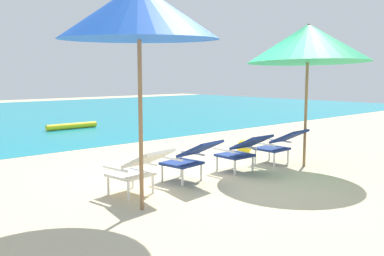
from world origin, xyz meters
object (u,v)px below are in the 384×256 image
object	(u,v)px
beach_umbrella_right	(308,43)
lounge_chair_far_left	(139,167)
beach_ball	(244,147)
lounge_chair_near_left	(190,157)
lounge_chair_far_right	(280,143)
beach_umbrella_left	(139,12)
swim_buoy	(72,126)
lounge_chair_near_right	(243,149)

from	to	relation	value
beach_umbrella_right	lounge_chair_far_left	bearing A→B (deg)	172.97
beach_ball	lounge_chair_near_left	bearing A→B (deg)	-157.74
lounge_chair_near_left	lounge_chair_far_right	size ratio (longest dim) A/B	1.05
lounge_chair_far_left	beach_umbrella_right	world-z (taller)	beach_umbrella_right
lounge_chair_far_right	beach_umbrella_right	world-z (taller)	beach_umbrella_right
lounge_chair_far_right	beach_umbrella_left	size ratio (longest dim) A/B	0.33
swim_buoy	beach_ball	distance (m)	6.29
lounge_chair_near_right	beach_umbrella_left	xyz separation A→B (m)	(-2.35, -0.45, 1.95)
lounge_chair_near_right	beach_ball	world-z (taller)	lounge_chair_near_right
swim_buoy	beach_umbrella_right	bearing A→B (deg)	-83.96
lounge_chair_near_left	beach_ball	world-z (taller)	lounge_chair_near_left
beach_ball	beach_umbrella_right	bearing A→B (deg)	-90.73
swim_buoy	beach_umbrella_right	distance (m)	8.00
lounge_chair_near_left	beach_umbrella_right	xyz separation A→B (m)	(2.31, -0.49, 1.78)
lounge_chair_near_left	swim_buoy	bearing A→B (deg)	78.20
beach_umbrella_right	lounge_chair_near_right	bearing A→B (deg)	163.26
swim_buoy	beach_umbrella_left	size ratio (longest dim) A/B	0.59
lounge_chair_near_right	lounge_chair_near_left	bearing A→B (deg)	173.86
lounge_chair_far_left	beach_umbrella_left	distance (m)	2.03
lounge_chair_far_left	swim_buoy	bearing A→B (deg)	71.05
beach_umbrella_right	beach_ball	distance (m)	2.49
lounge_chair_near_right	beach_umbrella_right	world-z (taller)	beach_umbrella_right
lounge_chair_near_left	beach_umbrella_right	distance (m)	2.96
swim_buoy	beach_umbrella_left	bearing A→B (deg)	-109.77
beach_umbrella_left	beach_umbrella_right	world-z (taller)	beach_umbrella_left
lounge_chair_near_left	beach_ball	bearing A→B (deg)	22.26
lounge_chair_far_right	beach_umbrella_left	bearing A→B (deg)	-172.71
lounge_chair_near_left	beach_umbrella_left	world-z (taller)	beach_umbrella_left
lounge_chair_near_left	lounge_chair_near_right	world-z (taller)	same
lounge_chair_near_left	lounge_chair_far_right	bearing A→B (deg)	-3.78
lounge_chair_near_right	beach_ball	xyz separation A→B (m)	(1.27, 1.07, -0.25)
lounge_chair_near_left	lounge_chair_far_right	world-z (taller)	same
beach_ball	beach_umbrella_left	bearing A→B (deg)	-157.22
lounge_chair_far_right	lounge_chair_far_left	bearing A→B (deg)	178.99
swim_buoy	lounge_chair_far_left	bearing A→B (deg)	-108.95
lounge_chair_far_right	beach_ball	world-z (taller)	lounge_chair_far_right
lounge_chair_near_right	beach_umbrella_left	size ratio (longest dim) A/B	0.33
swim_buoy	beach_umbrella_right	world-z (taller)	beach_umbrella_right
lounge_chair_near_right	lounge_chair_far_right	world-z (taller)	same
lounge_chair_far_left	lounge_chair_near_left	world-z (taller)	same
beach_umbrella_left	beach_ball	xyz separation A→B (m)	(3.62, 1.52, -2.20)
lounge_chair_far_left	lounge_chair_far_right	xyz separation A→B (m)	(3.06, -0.05, 0.00)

